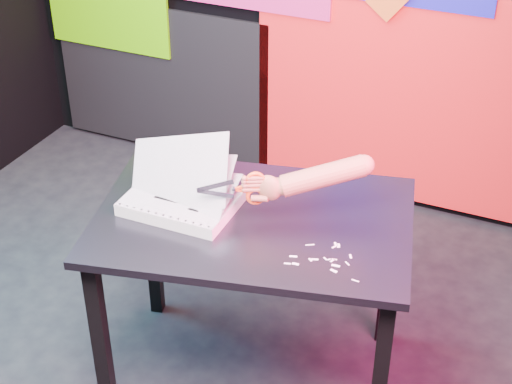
% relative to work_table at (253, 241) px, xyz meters
% --- Properties ---
extents(room, '(3.01, 3.01, 2.71)m').
position_rel_work_table_xyz_m(room, '(-0.45, -0.05, 0.70)').
color(room, black).
rests_on(room, ground).
extents(backdrop, '(2.88, 0.05, 2.08)m').
position_rel_work_table_xyz_m(backdrop, '(-0.39, 1.41, 0.31)').
color(backdrop, red).
rests_on(backdrop, ground).
extents(work_table, '(1.22, 0.95, 0.75)m').
position_rel_work_table_xyz_m(work_table, '(0.00, 0.00, 0.00)').
color(work_table, black).
rests_on(work_table, ground).
extents(printout_stack, '(0.42, 0.28, 0.29)m').
position_rel_work_table_xyz_m(printout_stack, '(-0.25, -0.04, 0.13)').
color(printout_stack, white).
rests_on(printout_stack, work_table).
extents(scissors, '(0.21, 0.11, 0.13)m').
position_rel_work_table_xyz_m(scissors, '(0.00, -0.03, 0.24)').
color(scissors, '#A0A6B3').
rests_on(scissors, printout_stack).
extents(hand_forearm, '(0.39, 0.23, 0.16)m').
position_rel_work_table_xyz_m(hand_forearm, '(0.19, 0.07, 0.27)').
color(hand_forearm, '#A15A42').
rests_on(hand_forearm, work_table).
extents(paper_clippings, '(0.25, 0.18, 0.00)m').
position_rel_work_table_xyz_m(paper_clippings, '(0.30, -0.12, 0.10)').
color(paper_clippings, white).
rests_on(paper_clippings, work_table).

